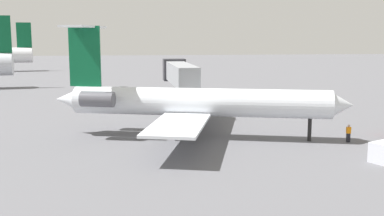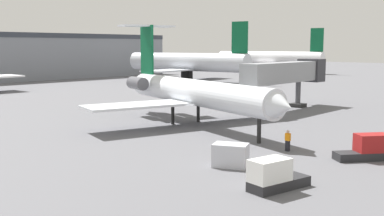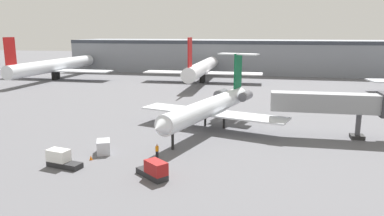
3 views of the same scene
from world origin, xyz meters
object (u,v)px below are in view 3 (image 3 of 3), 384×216
(jet_bridge, at_px, (341,104))
(parked_airliner_west_mid, at_px, (55,66))
(baggage_tug_trailing, at_px, (61,159))
(cargo_container_uld, at_px, (103,147))
(regional_jet, at_px, (212,106))
(parked_airliner_centre, at_px, (202,68))
(ground_crew_marshaller, at_px, (157,151))
(traffic_cone_near, at_px, (91,158))
(baggage_tug_lead, at_px, (154,170))

(jet_bridge, height_order, parked_airliner_west_mid, parked_airliner_west_mid)
(jet_bridge, height_order, baggage_tug_trailing, jet_bridge)
(parked_airliner_west_mid, bearing_deg, cargo_container_uld, -53.26)
(baggage_tug_trailing, bearing_deg, regional_jet, 55.14)
(baggage_tug_trailing, distance_m, parked_airliner_centre, 69.84)
(parked_airliner_centre, bearing_deg, ground_crew_marshaller, -83.80)
(regional_jet, xyz_separation_m, traffic_cone_near, (-11.35, -16.74, -3.33))
(parked_airliner_west_mid, distance_m, parked_airliner_centre, 45.88)
(ground_crew_marshaller, height_order, cargo_container_uld, ground_crew_marshaller)
(ground_crew_marshaller, relative_size, cargo_container_uld, 0.60)
(traffic_cone_near, relative_size, parked_airliner_centre, 0.01)
(regional_jet, bearing_deg, baggage_tug_lead, -97.00)
(parked_airliner_west_mid, xyz_separation_m, parked_airliner_centre, (45.78, 3.05, 0.02))
(jet_bridge, distance_m, parked_airliner_west_mid, 89.12)
(ground_crew_marshaller, distance_m, baggage_tug_lead, 6.02)
(baggage_tug_lead, height_order, cargo_container_uld, baggage_tug_lead)
(parked_airliner_centre, bearing_deg, regional_jet, -77.57)
(baggage_tug_trailing, distance_m, cargo_container_uld, 5.77)
(baggage_tug_trailing, bearing_deg, parked_airliner_west_mid, 123.05)
(traffic_cone_near, height_order, parked_airliner_west_mid, parked_airliner_west_mid)
(jet_bridge, xyz_separation_m, baggage_tug_lead, (-20.62, -19.46, -3.99))
(jet_bridge, relative_size, ground_crew_marshaller, 9.95)
(jet_bridge, height_order, parked_airliner_centre, parked_airliner_centre)
(traffic_cone_near, xyz_separation_m, parked_airliner_centre, (0.25, 67.09, 3.92))
(regional_jet, height_order, baggage_tug_trailing, regional_jet)
(jet_bridge, bearing_deg, regional_jet, 177.44)
(baggage_tug_trailing, relative_size, traffic_cone_near, 7.62)
(regional_jet, distance_m, parked_airliner_centre, 51.57)
(cargo_container_uld, bearing_deg, baggage_tug_trailing, -115.73)
(ground_crew_marshaller, bearing_deg, jet_bridge, 31.58)
(baggage_tug_lead, relative_size, cargo_container_uld, 1.43)
(jet_bridge, distance_m, baggage_tug_trailing, 36.88)
(baggage_tug_trailing, bearing_deg, jet_bridge, 30.40)
(cargo_container_uld, distance_m, parked_airliner_centre, 64.61)
(jet_bridge, xyz_separation_m, baggage_tug_trailing, (-31.62, -18.55, -3.99))
(ground_crew_marshaller, height_order, parked_airliner_west_mid, parked_airliner_west_mid)
(ground_crew_marshaller, height_order, baggage_tug_lead, baggage_tug_lead)
(parked_airliner_west_mid, bearing_deg, traffic_cone_near, -54.59)
(baggage_tug_lead, xyz_separation_m, traffic_cone_near, (-8.86, 3.53, -0.56))
(jet_bridge, relative_size, parked_airliner_centre, 0.41)
(ground_crew_marshaller, xyz_separation_m, parked_airliner_centre, (-7.04, 64.81, 3.34))
(cargo_container_uld, height_order, parked_airliner_west_mid, parked_airliner_west_mid)
(traffic_cone_near, bearing_deg, parked_airliner_centre, 89.79)
(ground_crew_marshaller, bearing_deg, parked_airliner_west_mid, 130.54)
(jet_bridge, bearing_deg, cargo_container_uld, -155.36)
(regional_jet, xyz_separation_m, ground_crew_marshaller, (-4.05, -14.45, -2.75))
(jet_bridge, distance_m, baggage_tug_lead, 28.63)
(traffic_cone_near, distance_m, parked_airliner_centre, 67.21)
(baggage_tug_trailing, distance_m, parked_airliner_west_mid, 79.62)
(baggage_tug_trailing, height_order, parked_airliner_west_mid, parked_airliner_west_mid)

